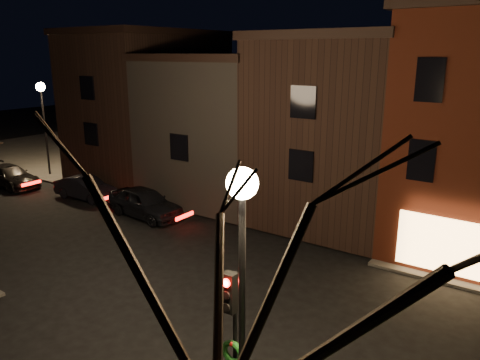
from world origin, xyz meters
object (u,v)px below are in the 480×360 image
at_px(street_lamp_near, 242,241).
at_px(parked_car_c, 10,176).
at_px(parked_car_a, 145,202).
at_px(parked_car_b, 86,188).
at_px(bare_tree_right, 214,256).
at_px(street_lamp_far, 42,103).
at_px(traffic_signal, 232,329).

relative_size(street_lamp_near, parked_car_c, 1.34).
bearing_deg(parked_car_a, parked_car_b, 93.09).
bearing_deg(parked_car_a, bare_tree_right, -125.65).
bearing_deg(parked_car_b, street_lamp_far, 69.66).
relative_size(street_lamp_near, street_lamp_far, 1.00).
bearing_deg(parked_car_c, traffic_signal, -109.17).
bearing_deg(street_lamp_near, parked_car_c, 159.96).
height_order(street_lamp_near, parked_car_c, street_lamp_near).
relative_size(parked_car_b, parked_car_c, 0.86).
distance_m(parked_car_a, parked_car_b, 5.26).
bearing_deg(parked_car_c, street_lamp_near, -109.75).
xyz_separation_m(street_lamp_far, parked_car_c, (0.34, -3.13, -4.48)).
distance_m(bare_tree_right, parked_car_a, 19.86).
relative_size(street_lamp_near, parked_car_a, 1.38).
bearing_deg(bare_tree_right, street_lamp_far, 150.98).
bearing_deg(parked_car_b, bare_tree_right, -126.20).
bearing_deg(bare_tree_right, parked_car_a, 139.28).
height_order(street_lamp_near, street_lamp_far, same).
bearing_deg(street_lamp_near, traffic_signal, 140.63).
distance_m(street_lamp_near, bare_tree_right, 2.98).
xyz_separation_m(street_lamp_far, parked_car_a, (12.00, -2.22, -4.38)).
distance_m(street_lamp_far, parked_car_a, 12.97).
relative_size(street_lamp_far, traffic_signal, 1.60).
distance_m(street_lamp_far, bare_tree_right, 30.32).
bearing_deg(traffic_signal, parked_car_c, 160.54).
bearing_deg(traffic_signal, bare_tree_right, -57.59).
height_order(parked_car_a, parked_car_b, parked_car_a).
bearing_deg(parked_car_c, street_lamp_far, 6.52).
height_order(street_lamp_far, parked_car_c, street_lamp_far).
distance_m(street_lamp_near, parked_car_c, 26.84).
bearing_deg(parked_car_b, parked_car_c, 96.16).
distance_m(street_lamp_far, parked_car_c, 5.48).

